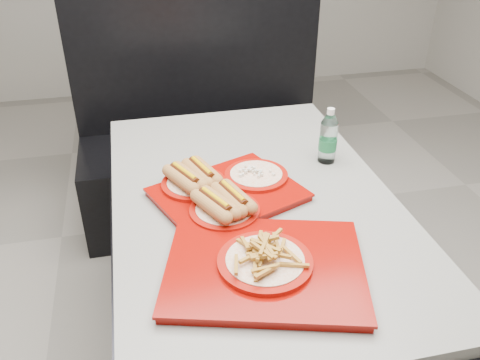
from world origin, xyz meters
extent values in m
plane|color=gray|center=(0.00, 0.00, 0.00)|extent=(6.00, 6.00, 0.00)
cylinder|color=black|center=(0.00, 0.00, 0.03)|extent=(0.52, 0.52, 0.05)
cylinder|color=black|center=(0.00, 0.00, 0.38)|extent=(0.11, 0.11, 0.66)
cube|color=black|center=(0.00, 0.00, 0.70)|extent=(0.92, 1.42, 0.01)
cube|color=gray|center=(0.00, 0.00, 0.73)|extent=(0.90, 1.40, 0.04)
cube|color=black|center=(0.00, 1.02, 0.23)|extent=(1.30, 0.55, 0.45)
cube|color=black|center=(0.00, 1.26, 0.80)|extent=(1.30, 0.10, 1.10)
cube|color=#880903|center=(-0.08, 0.01, 0.76)|extent=(0.52, 0.47, 0.02)
cube|color=#880903|center=(-0.08, 0.01, 0.77)|extent=(0.53, 0.48, 0.01)
cylinder|color=#950D04|center=(-0.12, -0.10, 0.78)|extent=(0.21, 0.21, 0.01)
cylinder|color=white|center=(-0.12, -0.10, 0.79)|extent=(0.18, 0.18, 0.00)
cylinder|color=#950D04|center=(-0.18, 0.08, 0.78)|extent=(0.21, 0.21, 0.01)
cylinder|color=white|center=(-0.18, 0.08, 0.79)|extent=(0.18, 0.18, 0.00)
cylinder|color=#950D04|center=(0.03, 0.08, 0.78)|extent=(0.21, 0.21, 0.01)
cylinder|color=white|center=(0.03, 0.08, 0.79)|extent=(0.18, 0.18, 0.00)
cube|color=#880903|center=(-0.06, -0.36, 0.76)|extent=(0.59, 0.51, 0.02)
cube|color=#880903|center=(-0.06, -0.36, 0.77)|extent=(0.60, 0.53, 0.01)
cylinder|color=#950D04|center=(-0.06, -0.36, 0.79)|extent=(0.25, 0.25, 0.01)
cylinder|color=white|center=(-0.06, -0.36, 0.79)|extent=(0.21, 0.21, 0.01)
cylinder|color=silver|center=(0.32, 0.18, 0.83)|extent=(0.06, 0.06, 0.15)
cylinder|color=#1B6C3A|center=(0.32, 0.18, 0.82)|extent=(0.07, 0.07, 0.04)
cone|color=silver|center=(0.32, 0.18, 0.92)|extent=(0.06, 0.06, 0.03)
cylinder|color=silver|center=(0.32, 0.18, 0.95)|extent=(0.03, 0.03, 0.02)
camera|label=1|loc=(-0.35, -1.34, 1.65)|focal=38.00mm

